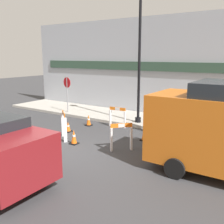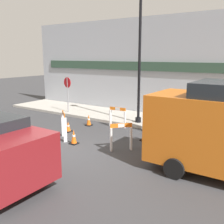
# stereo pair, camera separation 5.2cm
# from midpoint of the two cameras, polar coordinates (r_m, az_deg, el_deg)

# --- Properties ---
(ground_plane) EXTENTS (60.00, 60.00, 0.00)m
(ground_plane) POSITION_cam_midpoint_polar(r_m,az_deg,el_deg) (9.40, -10.81, -9.17)
(ground_plane) COLOR #38383A
(sidewalk_slab) EXTENTS (18.00, 2.85, 0.14)m
(sidewalk_slab) POSITION_cam_midpoint_polar(r_m,az_deg,el_deg) (13.99, 6.47, -1.62)
(sidewalk_slab) COLOR #ADA89E
(sidewalk_slab) RESTS_ON ground_plane
(storefront_facade) EXTENTS (18.00, 0.22, 5.50)m
(storefront_facade) POSITION_cam_midpoint_polar(r_m,az_deg,el_deg) (14.95, 9.43, 9.58)
(storefront_facade) COLOR #A3A8B2
(storefront_facade) RESTS_ON ground_plane
(streetlamp_post) EXTENTS (0.44, 0.44, 6.25)m
(streetlamp_post) POSITION_cam_midpoint_polar(r_m,az_deg,el_deg) (12.75, 6.21, 15.27)
(streetlamp_post) COLOR black
(streetlamp_post) RESTS_ON sidewalk_slab
(stop_sign) EXTENTS (0.60, 0.10, 2.03)m
(stop_sign) POSITION_cam_midpoint_polar(r_m,az_deg,el_deg) (15.41, -9.56, 5.00)
(stop_sign) COLOR gray
(stop_sign) RESTS_ON sidewalk_slab
(barricade_0) EXTENTS (0.65, 0.67, 1.02)m
(barricade_0) POSITION_cam_midpoint_polar(r_m,az_deg,el_deg) (9.49, 2.16, -5.26)
(barricade_0) COLOR white
(barricade_0) RESTS_ON ground_plane
(barricade_1) EXTENTS (0.86, 0.21, 0.97)m
(barricade_1) POSITION_cam_midpoint_polar(r_m,az_deg,el_deg) (12.61, 1.35, -0.95)
(barricade_1) COLOR white
(barricade_1) RESTS_ON ground_plane
(barricade_2) EXTENTS (0.75, 0.66, 1.15)m
(barricade_2) POSITION_cam_midpoint_polar(r_m,az_deg,el_deg) (10.92, -10.29, -2.70)
(barricade_2) COLOR white
(barricade_2) RESTS_ON ground_plane
(traffic_cone_0) EXTENTS (0.30, 0.30, 0.54)m
(traffic_cone_0) POSITION_cam_midpoint_polar(r_m,az_deg,el_deg) (11.31, 8.43, -4.01)
(traffic_cone_0) COLOR black
(traffic_cone_0) RESTS_ON ground_plane
(traffic_cone_1) EXTENTS (0.30, 0.30, 0.75)m
(traffic_cone_1) POSITION_cam_midpoint_polar(r_m,az_deg,el_deg) (10.71, 7.24, -4.32)
(traffic_cone_1) COLOR black
(traffic_cone_1) RESTS_ON ground_plane
(traffic_cone_2) EXTENTS (0.30, 0.30, 0.57)m
(traffic_cone_2) POSITION_cam_midpoint_polar(r_m,az_deg,el_deg) (10.36, -8.18, -5.44)
(traffic_cone_2) COLOR black
(traffic_cone_2) RESTS_ON ground_plane
(traffic_cone_3) EXTENTS (0.30, 0.30, 0.56)m
(traffic_cone_3) POSITION_cam_midpoint_polar(r_m,az_deg,el_deg) (12.96, -4.97, -1.80)
(traffic_cone_3) COLOR black
(traffic_cone_3) RESTS_ON ground_plane
(traffic_cone_4) EXTENTS (0.30, 0.30, 0.47)m
(traffic_cone_4) POSITION_cam_midpoint_polar(r_m,az_deg,el_deg) (12.05, -9.40, -3.22)
(traffic_cone_4) COLOR black
(traffic_cone_4) RESTS_ON ground_plane
(person_worker) EXTENTS (0.43, 0.43, 1.69)m
(person_worker) POSITION_cam_midpoint_polar(r_m,az_deg,el_deg) (11.80, 8.16, -0.02)
(person_worker) COLOR #33333D
(person_worker) RESTS_ON ground_plane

